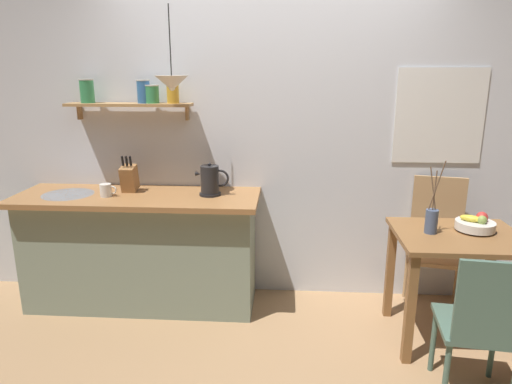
# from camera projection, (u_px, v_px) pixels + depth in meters

# --- Properties ---
(ground_plane) EXTENTS (14.00, 14.00, 0.00)m
(ground_plane) POSITION_uv_depth(u_px,v_px,m) (267.00, 328.00, 3.31)
(ground_plane) COLOR #A87F56
(back_wall) EXTENTS (6.80, 0.11, 2.70)m
(back_wall) POSITION_uv_depth(u_px,v_px,m) (298.00, 130.00, 3.57)
(back_wall) COLOR silver
(back_wall) RESTS_ON ground_plane
(kitchen_counter) EXTENTS (1.83, 0.63, 0.90)m
(kitchen_counter) POSITION_uv_depth(u_px,v_px,m) (141.00, 249.00, 3.56)
(kitchen_counter) COLOR gray
(kitchen_counter) RESTS_ON ground_plane
(wall_shelf) EXTENTS (0.95, 0.20, 0.31)m
(wall_shelf) POSITION_uv_depth(u_px,v_px,m) (129.00, 97.00, 3.44)
(wall_shelf) COLOR tan
(dining_table) EXTENTS (0.81, 0.68, 0.77)m
(dining_table) POSITION_uv_depth(u_px,v_px,m) (457.00, 255.00, 3.03)
(dining_table) COLOR brown
(dining_table) RESTS_ON ground_plane
(dining_chair_near) EXTENTS (0.44, 0.46, 0.90)m
(dining_chair_near) POSITION_uv_depth(u_px,v_px,m) (481.00, 323.00, 2.44)
(dining_chair_near) COLOR #4C6B5B
(dining_chair_near) RESTS_ON ground_plane
(dining_chair_far) EXTENTS (0.52, 0.50, 1.02)m
(dining_chair_far) POSITION_uv_depth(u_px,v_px,m) (436.00, 239.00, 3.49)
(dining_chair_far) COLOR tan
(dining_chair_far) RESTS_ON ground_plane
(fruit_bowl) EXTENTS (0.25, 0.25, 0.13)m
(fruit_bowl) POSITION_uv_depth(u_px,v_px,m) (476.00, 224.00, 3.03)
(fruit_bowl) COLOR silver
(fruit_bowl) RESTS_ON dining_table
(twig_vase) EXTENTS (0.09, 0.08, 0.49)m
(twig_vase) POSITION_uv_depth(u_px,v_px,m) (432.00, 220.00, 2.99)
(twig_vase) COLOR #475675
(twig_vase) RESTS_ON dining_table
(electric_kettle) EXTENTS (0.25, 0.16, 0.25)m
(electric_kettle) POSITION_uv_depth(u_px,v_px,m) (210.00, 181.00, 3.39)
(electric_kettle) COLOR black
(electric_kettle) RESTS_ON kitchen_counter
(knife_block) EXTENTS (0.11, 0.16, 0.28)m
(knife_block) POSITION_uv_depth(u_px,v_px,m) (129.00, 178.00, 3.49)
(knife_block) COLOR #9E6B3D
(knife_block) RESTS_ON kitchen_counter
(coffee_mug_by_sink) EXTENTS (0.12, 0.08, 0.10)m
(coffee_mug_by_sink) POSITION_uv_depth(u_px,v_px,m) (106.00, 190.00, 3.37)
(coffee_mug_by_sink) COLOR white
(coffee_mug_by_sink) RESTS_ON kitchen_counter
(pendant_lamp) EXTENTS (0.23, 0.23, 0.57)m
(pendant_lamp) POSITION_uv_depth(u_px,v_px,m) (172.00, 83.00, 3.17)
(pendant_lamp) COLOR black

